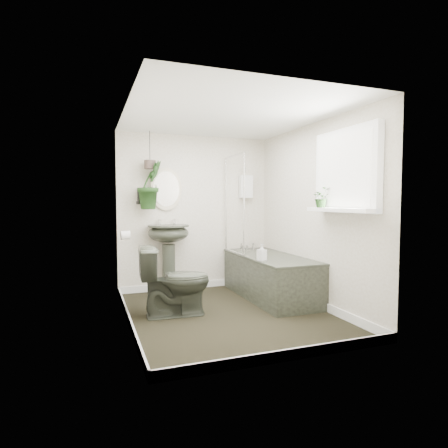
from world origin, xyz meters
name	(u,v)px	position (x,y,z in m)	size (l,w,h in m)	color
floor	(228,314)	(0.00, 0.00, -0.01)	(2.30, 2.80, 0.02)	black
ceiling	(229,115)	(0.00, 0.00, 2.31)	(2.30, 2.80, 0.02)	white
wall_back	(195,213)	(0.00, 1.41, 1.15)	(2.30, 0.02, 2.30)	silver
wall_front	(291,223)	(0.00, -1.41, 1.15)	(2.30, 0.02, 2.30)	silver
wall_left	(126,218)	(-1.16, 0.00, 1.15)	(0.02, 2.80, 2.30)	silver
wall_right	(314,215)	(1.16, 0.00, 1.15)	(0.02, 2.80, 2.30)	silver
skirting	(228,309)	(0.00, 0.00, 0.05)	(2.30, 2.80, 0.10)	white
bathtub	(270,277)	(0.80, 0.50, 0.29)	(0.72, 1.72, 0.58)	#2F3429
bath_screen	(234,204)	(0.47, 0.99, 1.28)	(0.04, 0.72, 1.40)	silver
shower_box	(246,187)	(0.80, 1.34, 1.55)	(0.20, 0.10, 0.35)	white
oval_mirror	(166,189)	(-0.45, 1.37, 1.50)	(0.46, 0.03, 0.62)	beige
wall_sconce	(138,196)	(-0.85, 1.36, 1.40)	(0.04, 0.04, 0.22)	black
toilet_roll_holder	(125,235)	(-1.10, 0.70, 0.90)	(0.11, 0.11, 0.11)	white
window_recess	(346,171)	(1.09, -0.70, 1.65)	(0.08, 1.00, 0.90)	white
window_sill	(340,210)	(1.02, -0.70, 1.23)	(0.18, 1.00, 0.04)	white
window_blinds	(343,171)	(1.04, -0.70, 1.65)	(0.01, 0.86, 0.76)	white
toilet	(175,281)	(-0.60, 0.16, 0.41)	(0.45, 0.80, 0.81)	#2F3429
pedestal_sink	(169,259)	(-0.45, 1.24, 0.50)	(0.58, 0.50, 0.99)	#2F3429
sill_plant	(322,197)	(0.99, -0.40, 1.37)	(0.21, 0.18, 0.23)	black
hanging_plant	(150,185)	(-0.70, 1.25, 1.55)	(0.38, 0.30, 0.68)	black
soap_bottle	(262,252)	(0.51, 0.16, 0.68)	(0.09, 0.09, 0.20)	black
hanging_pot	(150,165)	(-0.70, 1.25, 1.83)	(0.16, 0.16, 0.12)	#463731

